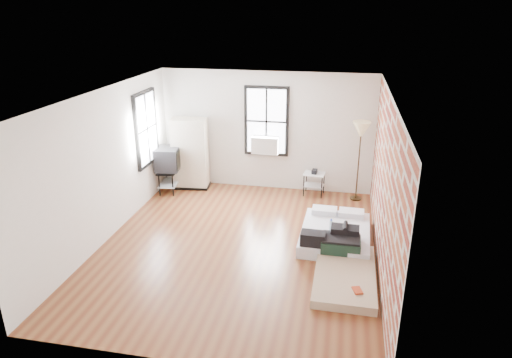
% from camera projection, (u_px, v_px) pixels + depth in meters
% --- Properties ---
extents(ground, '(6.00, 6.00, 0.00)m').
position_uv_depth(ground, '(238.00, 246.00, 8.45)').
color(ground, '#5A2A17').
rests_on(ground, ground).
extents(room_shell, '(5.02, 6.02, 2.80)m').
position_uv_depth(room_shell, '(254.00, 152.00, 8.12)').
color(room_shell, silver).
rests_on(room_shell, ground).
extents(mattress_main, '(1.31, 1.74, 0.55)m').
position_uv_depth(mattress_main, '(335.00, 233.00, 8.60)').
color(mattress_main, white).
rests_on(mattress_main, ground).
extents(mattress_bare, '(0.98, 1.84, 0.40)m').
position_uv_depth(mattress_bare, '(344.00, 267.00, 7.56)').
color(mattress_bare, tan).
rests_on(mattress_bare, ground).
extents(wardrobe, '(0.90, 0.57, 1.70)m').
position_uv_depth(wardrobe, '(190.00, 154.00, 10.89)').
color(wardrobe, black).
rests_on(wardrobe, ground).
extents(side_table, '(0.51, 0.43, 0.63)m').
position_uv_depth(side_table, '(314.00, 178.00, 10.58)').
color(side_table, black).
rests_on(side_table, ground).
extents(floor_lamp, '(0.39, 0.39, 1.81)m').
position_uv_depth(floor_lamp, '(361.00, 133.00, 9.93)').
color(floor_lamp, black).
rests_on(floor_lamp, ground).
extents(tv_stand, '(0.60, 0.81, 1.08)m').
position_uv_depth(tv_stand, '(168.00, 160.00, 10.67)').
color(tv_stand, black).
rests_on(tv_stand, ground).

